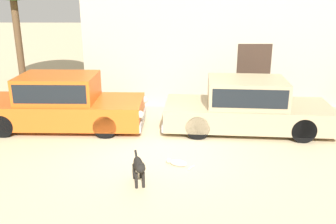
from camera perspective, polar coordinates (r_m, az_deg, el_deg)
ground_plane at (r=9.09m, az=-2.02°, el=-5.79°), size 80.00×80.00×0.00m
parked_sedan_nearest at (r=10.75m, az=-16.23°, el=1.48°), size 4.70×1.83×1.51m
parked_sedan_second at (r=10.35m, az=12.05°, el=1.01°), size 4.74×2.10×1.45m
stray_dog_spotted at (r=7.37m, az=-4.53°, el=-8.37°), size 0.32×1.01×0.63m
stray_cat at (r=8.23m, az=1.50°, el=-7.84°), size 0.61×0.36×0.16m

